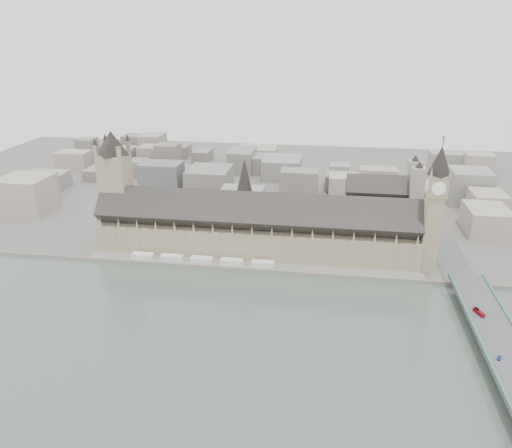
# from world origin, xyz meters

# --- Properties ---
(ground) EXTENTS (900.00, 900.00, 0.00)m
(ground) POSITION_xyz_m (0.00, 0.00, 0.00)
(ground) COLOR #595651
(ground) RESTS_ON ground
(river_thames) EXTENTS (600.00, 600.00, 0.00)m
(river_thames) POSITION_xyz_m (0.00, -165.00, 0.00)
(river_thames) COLOR #48554C
(river_thames) RESTS_ON ground
(embankment_wall) EXTENTS (600.00, 1.50, 3.00)m
(embankment_wall) POSITION_xyz_m (0.00, -15.00, 1.50)
(embankment_wall) COLOR slate
(embankment_wall) RESTS_ON ground
(river_terrace) EXTENTS (270.00, 15.00, 2.00)m
(river_terrace) POSITION_xyz_m (0.00, -7.50, 1.00)
(river_terrace) COLOR slate
(river_terrace) RESTS_ON ground
(terrace_tents) EXTENTS (118.00, 7.00, 4.00)m
(terrace_tents) POSITION_xyz_m (-40.00, -7.00, 4.00)
(terrace_tents) COLOR white
(terrace_tents) RESTS_ON river_terrace
(palace_of_westminster) EXTENTS (265.00, 40.73, 55.44)m
(palace_of_westminster) POSITION_xyz_m (0.00, 19.70, 22.71)
(palace_of_westminster) COLOR tan
(palace_of_westminster) RESTS_ON ground
(elizabeth_tower) EXTENTS (17.00, 17.00, 107.50)m
(elizabeth_tower) POSITION_xyz_m (138.00, 8.00, 58.09)
(elizabeth_tower) COLOR tan
(elizabeth_tower) RESTS_ON ground
(victoria_tower) EXTENTS (30.00, 30.00, 100.00)m
(victoria_tower) POSITION_xyz_m (-122.00, 26.00, 55.20)
(victoria_tower) COLOR tan
(victoria_tower) RESTS_ON ground
(central_tower) EXTENTS (13.00, 13.00, 48.00)m
(central_tower) POSITION_xyz_m (-10.00, 26.00, 57.92)
(central_tower) COLOR gray
(central_tower) RESTS_ON ground
(westminster_bridge) EXTENTS (25.00, 325.00, 10.25)m
(westminster_bridge) POSITION_xyz_m (162.00, -87.50, 5.12)
(westminster_bridge) COLOR #474749
(westminster_bridge) RESTS_ON ground
(westminster_abbey) EXTENTS (68.00, 36.00, 64.00)m
(westminster_abbey) POSITION_xyz_m (110.92, 95.00, 25.08)
(westminster_abbey) COLOR gray
(westminster_abbey) RESTS_ON ground
(city_skyline_inland) EXTENTS (720.00, 360.00, 38.00)m
(city_skyline_inland) POSITION_xyz_m (0.00, 245.00, 19.00)
(city_skyline_inland) COLOR gray
(city_skyline_inland) RESTS_ON ground
(park_trees) EXTENTS (110.00, 30.00, 15.00)m
(park_trees) POSITION_xyz_m (-10.00, 60.00, 7.50)
(park_trees) COLOR #214518
(park_trees) RESTS_ON ground
(red_bus_north) EXTENTS (5.70, 10.13, 2.77)m
(red_bus_north) POSITION_xyz_m (156.66, -71.40, 11.64)
(red_bus_north) COLOR red
(red_bus_north) RESTS_ON westminster_bridge
(car_blue) EXTENTS (3.35, 4.59, 1.45)m
(car_blue) POSITION_xyz_m (155.62, -118.10, 10.98)
(car_blue) COLOR #1929A4
(car_blue) RESTS_ON westminster_bridge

